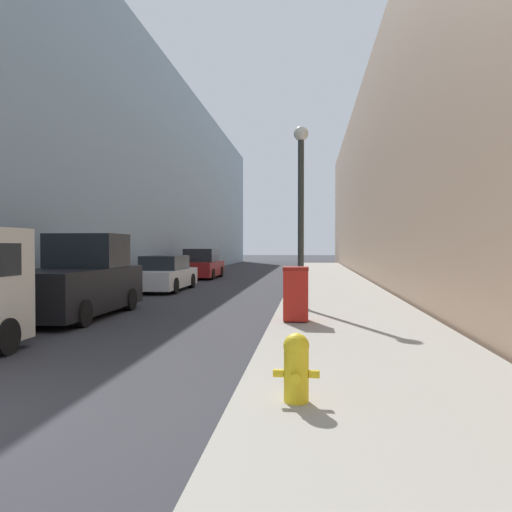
{
  "coord_description": "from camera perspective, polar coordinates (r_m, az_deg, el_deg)",
  "views": [
    {
      "loc": [
        4.18,
        -4.4,
        1.87
      ],
      "look_at": [
        1.84,
        17.48,
        1.43
      ],
      "focal_mm": 35.0,
      "sensor_mm": 36.0,
      "label": 1
    }
  ],
  "objects": [
    {
      "name": "trash_bin",
      "position": [
        11.53,
        4.59,
        -4.29
      ],
      "size": [
        0.58,
        0.59,
        1.25
      ],
      "color": "red",
      "rests_on": "sidewalk_right"
    },
    {
      "name": "parked_sedan_near",
      "position": [
        21.32,
        -10.36,
        -2.08
      ],
      "size": [
        1.8,
        4.71,
        1.47
      ],
      "color": "silver",
      "rests_on": "ground"
    },
    {
      "name": "lamppost",
      "position": [
        13.98,
        5.15,
        5.68
      ],
      "size": [
        0.41,
        0.41,
        5.06
      ],
      "color": "#2D332D",
      "rests_on": "sidewalk_right"
    },
    {
      "name": "building_left_glass",
      "position": [
        33.78,
        -18.76,
        8.61
      ],
      "size": [
        12.0,
        60.0,
        12.6
      ],
      "color": "#849EB2",
      "rests_on": "ground"
    },
    {
      "name": "fire_hydrant",
      "position": [
        5.68,
        4.62,
        -12.39
      ],
      "size": [
        0.52,
        0.4,
        0.76
      ],
      "color": "yellow",
      "rests_on": "sidewalk_right"
    },
    {
      "name": "pickup_truck",
      "position": [
        14.09,
        -19.86,
        -2.82
      ],
      "size": [
        2.16,
        4.89,
        2.21
      ],
      "color": "black",
      "rests_on": "ground"
    },
    {
      "name": "building_right_stone",
      "position": [
        31.96,
        22.77,
        8.09
      ],
      "size": [
        12.0,
        60.0,
        11.58
      ],
      "color": "#9E7F66",
      "rests_on": "ground"
    },
    {
      "name": "sidewalk_right",
      "position": [
        22.49,
        8.76,
        -3.47
      ],
      "size": [
        3.85,
        60.0,
        0.14
      ],
      "color": "#9E998E",
      "rests_on": "ground"
    },
    {
      "name": "parked_sedan_far",
      "position": [
        29.14,
        -6.23,
        -1.02
      ],
      "size": [
        1.98,
        4.57,
        1.72
      ],
      "color": "maroon",
      "rests_on": "ground"
    }
  ]
}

